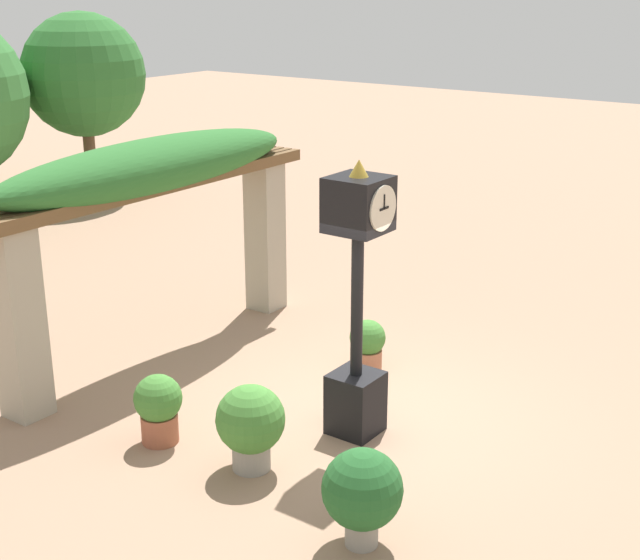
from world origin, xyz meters
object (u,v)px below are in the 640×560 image
at_px(pedestal_clock, 357,301).
at_px(potted_plant_far_right, 158,406).
at_px(potted_plant_far_left, 362,492).
at_px(potted_plant_near_left, 251,423).
at_px(potted_plant_near_right, 367,344).

bearing_deg(pedestal_clock, potted_plant_far_right, 131.87).
height_order(pedestal_clock, potted_plant_far_right, pedestal_clock).
height_order(potted_plant_far_left, potted_plant_far_right, potted_plant_far_left).
height_order(potted_plant_near_left, potted_plant_far_left, potted_plant_far_left).
bearing_deg(potted_plant_far_right, potted_plant_far_left, -95.69).
bearing_deg(potted_plant_far_left, potted_plant_near_left, 75.28).
bearing_deg(potted_plant_near_left, pedestal_clock, -18.52).
bearing_deg(potted_plant_far_left, potted_plant_near_right, 32.10).
xyz_separation_m(pedestal_clock, potted_plant_far_right, (-1.48, 1.65, -1.16)).
relative_size(pedestal_clock, potted_plant_far_right, 3.93).
distance_m(potted_plant_far_left, potted_plant_far_right, 2.91).
height_order(pedestal_clock, potted_plant_near_right, pedestal_clock).
distance_m(potted_plant_near_right, potted_plant_far_left, 3.87).
distance_m(potted_plant_near_left, potted_plant_far_left, 1.74).
xyz_separation_m(potted_plant_near_left, potted_plant_near_right, (2.83, 0.37, -0.16)).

